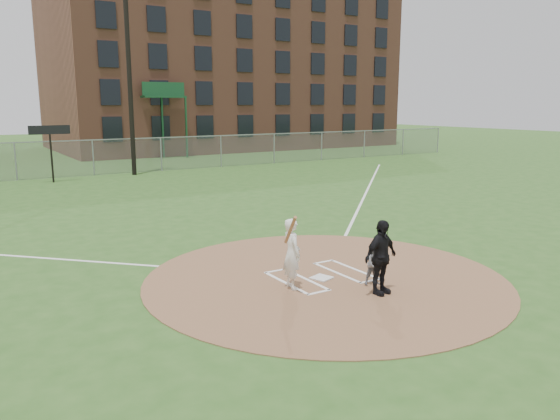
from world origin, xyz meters
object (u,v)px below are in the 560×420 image
catcher (375,264)px  batter_at_plate (292,253)px  umpire (381,257)px  home_plate (322,278)px

catcher → batter_at_plate: batter_at_plate is taller
catcher → batter_at_plate: bearing=171.5°
umpire → batter_at_plate: 1.91m
batter_at_plate → umpire: bearing=-42.9°
catcher → umpire: umpire is taller
home_plate → umpire: (0.44, -1.49, 0.79)m
catcher → batter_at_plate: size_ratio=0.55×
catcher → umpire: 0.67m
home_plate → umpire: 1.74m
home_plate → batter_at_plate: (-0.96, -0.19, 0.78)m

